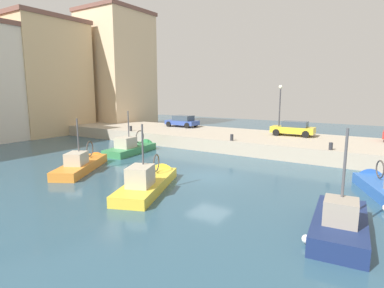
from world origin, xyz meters
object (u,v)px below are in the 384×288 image
fishing_boat_navy (339,228)px  fishing_boat_green (133,151)px  fishing_boat_yellow (149,185)px  mooring_bollard_mid (232,137)px  fishing_boat_orange (83,168)px  mooring_bollard_south (331,146)px  parked_car_blue (182,121)px  quay_streetlamp (280,102)px  parked_car_yellow (293,128)px  mooring_bollard_north (131,128)px

fishing_boat_navy → fishing_boat_green: fishing_boat_navy is taller
fishing_boat_yellow → mooring_bollard_mid: bearing=1.6°
fishing_boat_orange → mooring_bollard_south: fishing_boat_orange is taller
parked_car_blue → quay_streetlamp: (-0.62, -11.90, 2.55)m
quay_streetlamp → fishing_boat_orange: bearing=151.7°
parked_car_yellow → quay_streetlamp: (-0.27, 1.33, 2.54)m
fishing_boat_green → quay_streetlamp: 14.70m
parked_car_yellow → fishing_boat_green: bearing=130.9°
parked_car_yellow → mooring_bollard_mid: parked_car_yellow is taller
parked_car_blue → parked_car_yellow: bearing=-91.5°
parked_car_yellow → mooring_bollard_north: size_ratio=7.41×
fishing_boat_yellow → parked_car_yellow: size_ratio=1.74×
fishing_boat_orange → quay_streetlamp: 18.94m
quay_streetlamp → mooring_bollard_north: bearing=111.5°
fishing_boat_green → quay_streetlamp: bearing=-46.4°
parked_car_blue → mooring_bollard_south: size_ratio=7.27×
mooring_bollard_mid → mooring_bollard_south: bearing=-90.0°
fishing_boat_orange → quay_streetlamp: (16.23, -8.75, 4.33)m
fishing_boat_orange → parked_car_yellow: 19.42m
fishing_boat_orange → mooring_bollard_north: 12.04m
parked_car_blue → mooring_bollard_mid: (-6.27, -9.57, -0.43)m
mooring_bollard_mid → fishing_boat_green: bearing=117.3°
fishing_boat_navy → quay_streetlamp: quay_streetlamp is taller
mooring_bollard_north → quay_streetlamp: bearing=-68.5°
fishing_boat_navy → fishing_boat_orange: bearing=87.0°
fishing_boat_navy → fishing_boat_orange: size_ratio=0.86×
fishing_boat_yellow → mooring_bollard_north: size_ratio=12.87×
fishing_boat_yellow → fishing_boat_navy: bearing=-90.8°
parked_car_yellow → mooring_bollard_mid: size_ratio=7.41×
fishing_boat_navy → quay_streetlamp: size_ratio=1.18×
mooring_bollard_north → parked_car_blue: bearing=-21.1°
fishing_boat_orange → mooring_bollard_south: bearing=-53.7°
parked_car_blue → mooring_bollard_north: (-6.27, 2.43, -0.43)m
fishing_boat_orange → parked_car_blue: fishing_boat_orange is taller
fishing_boat_yellow → mooring_bollard_south: 13.75m
fishing_boat_yellow → parked_car_blue: (17.60, 9.90, 1.76)m
fishing_boat_green → mooring_bollard_north: size_ratio=11.46×
parked_car_blue → mooring_bollard_south: parked_car_blue is taller
parked_car_yellow → parked_car_blue: size_ratio=1.02×
mooring_bollard_mid → mooring_bollard_north: (0.00, 12.00, 0.00)m
fishing_boat_navy → parked_car_blue: (17.74, 19.86, 1.79)m
parked_car_yellow → quay_streetlamp: size_ratio=0.84×
fishing_boat_orange → fishing_boat_green: size_ratio=1.06×
parked_car_yellow → parked_car_blue: bearing=88.5°
fishing_boat_orange → mooring_bollard_north: fishing_boat_orange is taller
parked_car_blue → fishing_boat_navy: bearing=-131.8°
parked_car_blue → mooring_bollard_north: size_ratio=7.27×
parked_car_blue → mooring_bollard_north: 6.74m
fishing_boat_yellow → fishing_boat_green: 10.95m
fishing_boat_navy → parked_car_blue: 26.69m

